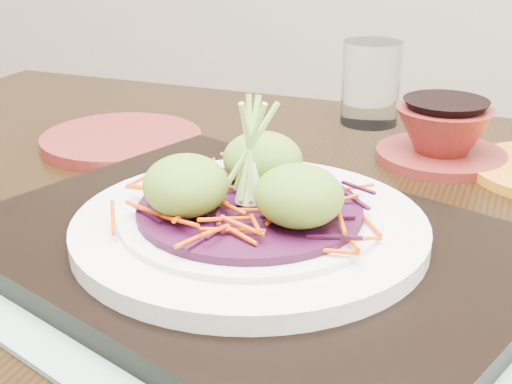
% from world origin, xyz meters
% --- Properties ---
extents(dining_table, '(1.37, 1.01, 0.79)m').
position_xyz_m(dining_table, '(0.08, 0.06, 0.69)').
color(dining_table, black).
rests_on(dining_table, ground).
extents(placemat, '(0.61, 0.56, 0.00)m').
position_xyz_m(placemat, '(0.04, -0.01, 0.79)').
color(placemat, gray).
rests_on(placemat, dining_table).
extents(serving_tray, '(0.53, 0.48, 0.02)m').
position_xyz_m(serving_tray, '(0.04, -0.01, 0.80)').
color(serving_tray, black).
rests_on(serving_tray, placemat).
extents(white_plate, '(0.28, 0.28, 0.02)m').
position_xyz_m(white_plate, '(0.04, -0.01, 0.82)').
color(white_plate, silver).
rests_on(white_plate, serving_tray).
extents(cabbage_bed, '(0.18, 0.18, 0.01)m').
position_xyz_m(cabbage_bed, '(0.04, -0.01, 0.84)').
color(cabbage_bed, '#380B27').
rests_on(cabbage_bed, white_plate).
extents(carrot_julienne, '(0.21, 0.21, 0.01)m').
position_xyz_m(carrot_julienne, '(0.04, -0.01, 0.85)').
color(carrot_julienne, '#C73A03').
rests_on(carrot_julienne, cabbage_bed).
extents(guacamole_scoops, '(0.15, 0.13, 0.05)m').
position_xyz_m(guacamole_scoops, '(0.04, -0.01, 0.86)').
color(guacamole_scoops, '#517021').
rests_on(guacamole_scoops, cabbage_bed).
extents(scallion_garnish, '(0.06, 0.06, 0.10)m').
position_xyz_m(scallion_garnish, '(0.04, -0.01, 0.88)').
color(scallion_garnish, '#97CE52').
rests_on(scallion_garnish, cabbage_bed).
extents(terracotta_side_plate, '(0.23, 0.23, 0.01)m').
position_xyz_m(terracotta_side_plate, '(-0.17, 0.24, 0.80)').
color(terracotta_side_plate, maroon).
rests_on(terracotta_side_plate, dining_table).
extents(water_glass, '(0.08, 0.08, 0.11)m').
position_xyz_m(water_glass, '(0.10, 0.40, 0.84)').
color(water_glass, white).
rests_on(water_glass, dining_table).
extents(terracotta_bowl_set, '(0.16, 0.16, 0.06)m').
position_xyz_m(terracotta_bowl_set, '(0.19, 0.27, 0.82)').
color(terracotta_bowl_set, maroon).
rests_on(terracotta_bowl_set, dining_table).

